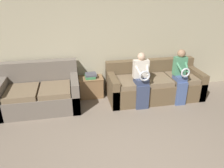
{
  "coord_description": "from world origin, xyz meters",
  "views": [
    {
      "loc": [
        -0.86,
        -1.93,
        2.45
      ],
      "look_at": [
        -0.12,
        1.83,
        0.74
      ],
      "focal_mm": 35.0,
      "sensor_mm": 36.0,
      "label": 1
    }
  ],
  "objects_px": {
    "couch_side": "(40,93)",
    "child_left_seated": "(142,79)",
    "side_shelf": "(91,87)",
    "child_right_seated": "(181,75)",
    "book_stack": "(90,76)",
    "couch_main": "(154,85)"
  },
  "relations": [
    {
      "from": "side_shelf",
      "to": "book_stack",
      "type": "distance_m",
      "value": 0.29
    },
    {
      "from": "child_left_seated",
      "to": "couch_side",
      "type": "bearing_deg",
      "value": 169.64
    },
    {
      "from": "child_right_seated",
      "to": "book_stack",
      "type": "bearing_deg",
      "value": 160.47
    },
    {
      "from": "couch_main",
      "to": "child_left_seated",
      "type": "xyz_separation_m",
      "value": [
        -0.45,
        -0.38,
        0.34
      ]
    },
    {
      "from": "couch_main",
      "to": "couch_side",
      "type": "xyz_separation_m",
      "value": [
        -2.62,
        0.02,
        0.01
      ]
    },
    {
      "from": "couch_main",
      "to": "child_right_seated",
      "type": "distance_m",
      "value": 0.69
    },
    {
      "from": "child_right_seated",
      "to": "child_left_seated",
      "type": "bearing_deg",
      "value": -179.74
    },
    {
      "from": "couch_main",
      "to": "side_shelf",
      "type": "relative_size",
      "value": 3.85
    },
    {
      "from": "couch_side",
      "to": "child_right_seated",
      "type": "height_order",
      "value": "child_right_seated"
    },
    {
      "from": "couch_side",
      "to": "side_shelf",
      "type": "height_order",
      "value": "couch_side"
    },
    {
      "from": "child_left_seated",
      "to": "book_stack",
      "type": "xyz_separation_m",
      "value": [
        -1.03,
        0.69,
        -0.12
      ]
    },
    {
      "from": "couch_main",
      "to": "couch_side",
      "type": "height_order",
      "value": "couch_side"
    },
    {
      "from": "side_shelf",
      "to": "book_stack",
      "type": "bearing_deg",
      "value": 144.28
    },
    {
      "from": "couch_side",
      "to": "child_left_seated",
      "type": "height_order",
      "value": "child_left_seated"
    },
    {
      "from": "couch_side",
      "to": "child_left_seated",
      "type": "distance_m",
      "value": 2.23
    },
    {
      "from": "couch_main",
      "to": "child_right_seated",
      "type": "xyz_separation_m",
      "value": [
        0.45,
        -0.37,
        0.37
      ]
    },
    {
      "from": "couch_side",
      "to": "book_stack",
      "type": "height_order",
      "value": "couch_side"
    },
    {
      "from": "side_shelf",
      "to": "child_left_seated",
      "type": "bearing_deg",
      "value": -33.76
    },
    {
      "from": "child_right_seated",
      "to": "book_stack",
      "type": "xyz_separation_m",
      "value": [
        -1.93,
        0.68,
        -0.14
      ]
    },
    {
      "from": "side_shelf",
      "to": "child_right_seated",
      "type": "bearing_deg",
      "value": -19.5
    },
    {
      "from": "side_shelf",
      "to": "book_stack",
      "type": "height_order",
      "value": "book_stack"
    },
    {
      "from": "couch_main",
      "to": "side_shelf",
      "type": "height_order",
      "value": "couch_main"
    }
  ]
}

